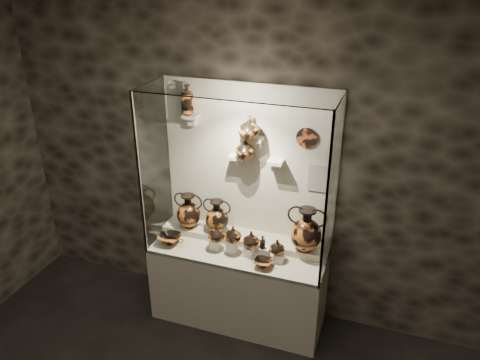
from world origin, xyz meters
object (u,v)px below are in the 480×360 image
Objects in this scene: jug_b at (233,234)px; kylix_left at (170,239)px; jug_e at (277,247)px; kylix_right at (263,263)px; jug_c at (251,239)px; lekythos_small at (263,241)px; amphora_left at (189,211)px; ovoid_vase_a at (245,148)px; amphora_mid at (217,216)px; lekythos_tall at (187,98)px; amphora_right at (306,230)px; jug_a at (216,233)px; ovoid_vase_b at (249,127)px.

kylix_left is (-0.65, -0.05, -0.16)m from jug_b.
jug_e is 0.67× the size of kylix_right.
jug_c is 0.13m from lekythos_small.
amphora_left is 0.93m from ovoid_vase_a.
kylix_left is at bearing -153.60° from amphora_mid.
lekythos_small is at bearing -3.37° from amphora_left.
lekythos_small is 0.46× the size of lekythos_tall.
lekythos_tall reaches higher than amphora_right.
jug_a is 1.04× the size of jug_c.
jug_c is (0.34, 0.03, -0.01)m from jug_a.
jug_c is at bearing -3.34° from amphora_left.
jug_a is 0.50m from kylix_left.
jug_b is at bearing -161.76° from jug_e.
jug_b is at bearing 160.15° from lekythos_small.
ovoid_vase_b is (0.04, -0.01, 0.21)m from ovoid_vase_a.
ovoid_vase_b reaches higher than kylix_left.
amphora_right is 2.00× the size of kylix_right.
lekythos_small is (0.84, -0.21, -0.06)m from amphora_left.
amphora_left is at bearing -156.14° from ovoid_vase_b.
jug_c is at bearing -45.43° from ovoid_vase_b.
lekythos_tall is (-0.97, 0.27, 1.24)m from jug_e.
ovoid_vase_a is (-0.63, 0.08, 0.69)m from amphora_right.
amphora_left reaches higher than kylix_right.
kylix_right is at bearing 18.73° from kylix_left.
amphora_right is 0.31m from jug_e.
jug_e reaches higher than kylix_left.
lekythos_tall reaches higher than ovoid_vase_a.
jug_a reaches higher than jug_e.
ovoid_vase_b reaches higher than amphora_mid.
amphora_mid is at bearing 108.82° from jug_a.
ovoid_vase_b is (0.07, 0.25, 0.98)m from jug_b.
lekythos_small is at bearing 25.71° from kylix_left.
jug_e is 0.46× the size of lekythos_tall.
amphora_left reaches higher than jug_e.
jug_b is 0.79× the size of ovoid_vase_b.
kylix_right is (0.98, -0.07, -0.01)m from kylix_left.
amphora_mid is at bearing 159.66° from jug_b.
lekythos_small is at bearing -157.10° from amphora_right.
jug_b is at bearing 148.77° from kylix_right.
jug_e is (-0.23, -0.16, -0.14)m from amphora_right.
jug_e is at bearing -0.42° from amphora_left.
jug_e is at bearing -148.40° from amphora_right.
lekythos_small is (-0.14, -0.02, 0.04)m from jug_e.
jug_c is at bearing -166.75° from jug_e.
jug_e is (0.43, 0.02, -0.06)m from jug_b.
lekythos_tall is at bearing 158.46° from amphora_mid.
jug_a is 0.34m from jug_c.
lekythos_tall is 1.49× the size of ovoid_vase_b.
amphora_left is 1.27× the size of kylix_left.
kylix_left is 1.38m from ovoid_vase_b.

